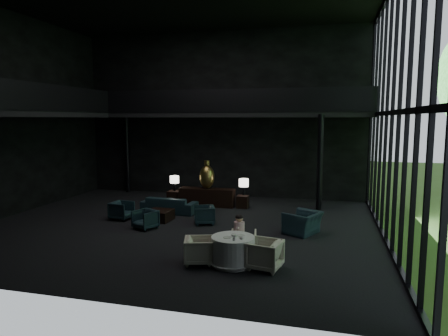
% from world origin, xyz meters
% --- Properties ---
extents(floor, '(14.00, 12.00, 0.02)m').
position_xyz_m(floor, '(0.00, 0.00, 0.00)').
color(floor, black).
rests_on(floor, ground).
extents(wall_back, '(14.00, 0.04, 8.00)m').
position_xyz_m(wall_back, '(0.00, 6.00, 4.00)').
color(wall_back, black).
rests_on(wall_back, ground).
extents(wall_front, '(14.00, 0.04, 8.00)m').
position_xyz_m(wall_front, '(0.00, -6.00, 4.00)').
color(wall_front, black).
rests_on(wall_front, ground).
extents(wall_left, '(0.04, 12.00, 8.00)m').
position_xyz_m(wall_left, '(-7.00, 0.00, 4.00)').
color(wall_left, black).
rests_on(wall_left, ground).
extents(curtain_wall, '(0.20, 12.00, 8.00)m').
position_xyz_m(curtain_wall, '(6.95, 0.00, 4.00)').
color(curtain_wall, black).
rests_on(curtain_wall, ground).
extents(mezzanine_left, '(2.00, 12.00, 0.25)m').
position_xyz_m(mezzanine_left, '(-6.00, 0.00, 4.00)').
color(mezzanine_left, black).
rests_on(mezzanine_left, wall_left).
extents(mezzanine_back, '(12.00, 2.00, 0.25)m').
position_xyz_m(mezzanine_back, '(1.00, 5.00, 4.00)').
color(mezzanine_back, black).
rests_on(mezzanine_back, wall_back).
extents(railing_left, '(0.06, 12.00, 1.00)m').
position_xyz_m(railing_left, '(-5.00, 0.00, 4.60)').
color(railing_left, black).
rests_on(railing_left, mezzanine_left).
extents(railing_back, '(12.00, 0.06, 1.00)m').
position_xyz_m(railing_back, '(1.00, 4.00, 4.60)').
color(railing_back, black).
rests_on(railing_back, mezzanine_back).
extents(column_nw, '(0.24, 0.24, 4.00)m').
position_xyz_m(column_nw, '(-5.00, 5.70, 2.00)').
color(column_nw, black).
rests_on(column_nw, floor).
extents(column_ne, '(0.24, 0.24, 4.00)m').
position_xyz_m(column_ne, '(4.80, 4.00, 2.00)').
color(column_ne, black).
rests_on(column_ne, floor).
extents(console, '(2.45, 0.56, 0.78)m').
position_xyz_m(console, '(0.02, 3.45, 0.39)').
color(console, black).
rests_on(console, floor).
extents(bronze_urn, '(0.66, 0.66, 1.23)m').
position_xyz_m(bronze_urn, '(0.02, 3.47, 1.30)').
color(bronze_urn, olive).
rests_on(bronze_urn, console).
extents(side_table_left, '(0.52, 0.52, 0.57)m').
position_xyz_m(side_table_left, '(-1.58, 3.59, 0.28)').
color(side_table_left, black).
rests_on(side_table_left, floor).
extents(table_lamp_left, '(0.41, 0.41, 0.68)m').
position_xyz_m(table_lamp_left, '(-1.58, 3.67, 1.06)').
color(table_lamp_left, black).
rests_on(table_lamp_left, side_table_left).
extents(side_table_right, '(0.48, 0.48, 0.53)m').
position_xyz_m(side_table_right, '(1.62, 3.48, 0.27)').
color(side_table_right, black).
rests_on(side_table_right, floor).
extents(table_lamp_right, '(0.42, 0.42, 0.70)m').
position_xyz_m(table_lamp_right, '(1.62, 3.68, 1.03)').
color(table_lamp_right, black).
rests_on(table_lamp_right, side_table_right).
extents(sofa, '(2.44, 0.81, 0.94)m').
position_xyz_m(sofa, '(-1.11, 1.88, 0.47)').
color(sofa, '#1F2D3D').
rests_on(sofa, floor).
extents(lounge_armchair_west, '(0.73, 0.77, 0.73)m').
position_xyz_m(lounge_armchair_west, '(-2.44, 0.38, 0.37)').
color(lounge_armchair_west, '#253341').
rests_on(lounge_armchair_west, floor).
extents(lounge_armchair_east, '(0.83, 0.85, 0.69)m').
position_xyz_m(lounge_armchair_east, '(0.81, 0.54, 0.35)').
color(lounge_armchair_east, '#193C48').
rests_on(lounge_armchair_east, floor).
extents(lounge_armchair_south, '(0.85, 0.83, 0.68)m').
position_xyz_m(lounge_armchair_south, '(-1.00, -0.59, 0.34)').
color(lounge_armchair_south, '#132532').
rests_on(lounge_armchair_south, floor).
extents(window_armchair, '(1.23, 1.42, 1.05)m').
position_xyz_m(window_armchair, '(4.36, 0.16, 0.52)').
color(window_armchair, '#15232D').
rests_on(window_armchair, floor).
extents(coffee_table, '(0.93, 0.93, 0.39)m').
position_xyz_m(coffee_table, '(-0.98, 0.58, 0.20)').
color(coffee_table, black).
rests_on(coffee_table, floor).
extents(dining_table, '(1.30, 1.30, 0.75)m').
position_xyz_m(dining_table, '(2.75, -3.17, 0.33)').
color(dining_table, white).
rests_on(dining_table, floor).
extents(dining_chair_north, '(0.77, 0.73, 0.70)m').
position_xyz_m(dining_chair_north, '(2.86, -2.30, 0.35)').
color(dining_chair_north, beige).
rests_on(dining_chair_north, floor).
extents(dining_chair_east, '(0.95, 1.00, 0.89)m').
position_xyz_m(dining_chair_east, '(3.61, -3.28, 0.44)').
color(dining_chair_east, '#B5B0A4').
rests_on(dining_chair_east, floor).
extents(dining_chair_west, '(0.87, 0.90, 0.75)m').
position_xyz_m(dining_chair_west, '(1.86, -3.31, 0.38)').
color(dining_chair_west, '#B5AC98').
rests_on(dining_chair_west, floor).
extents(child, '(0.30, 0.30, 0.65)m').
position_xyz_m(child, '(2.70, -2.15, 0.77)').
color(child, pink).
rests_on(child, dining_chair_north).
extents(plate_a, '(0.26, 0.26, 0.01)m').
position_xyz_m(plate_a, '(2.63, -3.28, 0.76)').
color(plate_a, white).
rests_on(plate_a, dining_table).
extents(plate_b, '(0.25, 0.25, 0.01)m').
position_xyz_m(plate_b, '(2.93, -3.02, 0.76)').
color(plate_b, white).
rests_on(plate_b, dining_table).
extents(saucer, '(0.19, 0.19, 0.01)m').
position_xyz_m(saucer, '(2.99, -3.23, 0.76)').
color(saucer, white).
rests_on(saucer, dining_table).
extents(coffee_cup, '(0.10, 0.10, 0.06)m').
position_xyz_m(coffee_cup, '(3.02, -3.34, 0.79)').
color(coffee_cup, white).
rests_on(coffee_cup, saucer).
extents(cereal_bowl, '(0.17, 0.17, 0.08)m').
position_xyz_m(cereal_bowl, '(2.78, -3.13, 0.79)').
color(cereal_bowl, white).
rests_on(cereal_bowl, dining_table).
extents(cream_pot, '(0.07, 0.07, 0.08)m').
position_xyz_m(cream_pot, '(2.85, -3.49, 0.79)').
color(cream_pot, '#99999E').
rests_on(cream_pot, dining_table).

